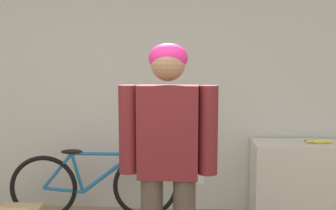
% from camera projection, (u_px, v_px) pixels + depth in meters
% --- Properties ---
extents(wall_back, '(8.00, 0.07, 2.60)m').
position_uv_depth(wall_back, '(151.00, 94.00, 4.35)').
color(wall_back, silver).
rests_on(wall_back, ground_plane).
extents(side_shelf, '(1.02, 0.48, 0.83)m').
position_uv_depth(side_shelf, '(302.00, 182.00, 4.07)').
color(side_shelf, beige).
rests_on(side_shelf, ground_plane).
extents(person, '(0.69, 0.26, 1.79)m').
position_uv_depth(person, '(168.00, 152.00, 2.73)').
color(person, '#4C4238').
rests_on(person, ground_plane).
extents(bicycle, '(1.75, 0.46, 0.77)m').
position_uv_depth(bicycle, '(95.00, 185.00, 4.13)').
color(bicycle, black).
rests_on(bicycle, ground_plane).
extents(banana, '(0.29, 0.09, 0.04)m').
position_uv_depth(banana, '(319.00, 141.00, 3.98)').
color(banana, '#EAD64C').
rests_on(banana, side_shelf).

